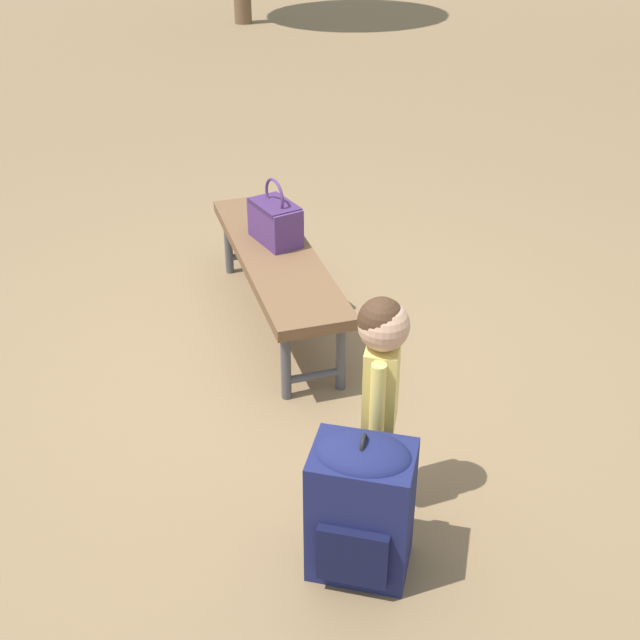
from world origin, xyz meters
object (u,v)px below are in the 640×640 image
park_bench (277,262)px  backpack_large (361,503)px  handbag (275,220)px  child_standing (381,373)px

park_bench → backpack_large: (1.79, -0.32, -0.08)m
park_bench → handbag: 0.23m
park_bench → child_standing: child_standing is taller
park_bench → backpack_large: 1.82m
child_standing → handbag: bearing=174.7°
handbag → park_bench: bearing=-17.5°
park_bench → child_standing: bearing=-4.2°
handbag → backpack_large: size_ratio=0.59×
handbag → child_standing: size_ratio=0.38×
park_bench → backpack_large: backpack_large is taller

